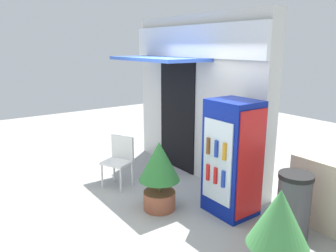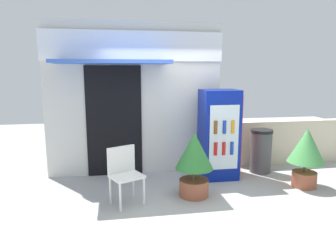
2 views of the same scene
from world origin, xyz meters
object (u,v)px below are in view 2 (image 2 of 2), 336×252
plastic_chair (124,171)px  potted_plant_near_shop (194,159)px  potted_plant_curbside (306,151)px  drink_cooler (219,134)px  trash_bin (261,151)px

plastic_chair → potted_plant_near_shop: (1.15, 0.08, 0.10)m
plastic_chair → potted_plant_curbside: potted_plant_curbside is taller
potted_plant_near_shop → drink_cooler: bearing=49.3°
potted_plant_near_shop → potted_plant_curbside: bearing=1.9°
drink_cooler → potted_plant_curbside: drink_cooler is taller
potted_plant_near_shop → potted_plant_curbside: potted_plant_near_shop is taller
plastic_chair → potted_plant_near_shop: size_ratio=0.83×
potted_plant_near_shop → potted_plant_curbside: (2.07, 0.07, 0.02)m
plastic_chair → potted_plant_curbside: 3.22m
drink_cooler → plastic_chair: drink_cooler is taller
plastic_chair → potted_plant_curbside: size_ratio=0.84×
potted_plant_curbside → trash_bin: potted_plant_curbside is taller
potted_plant_near_shop → trash_bin: size_ratio=1.21×
potted_plant_near_shop → potted_plant_curbside: size_ratio=1.01×
plastic_chair → potted_plant_near_shop: bearing=3.9°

